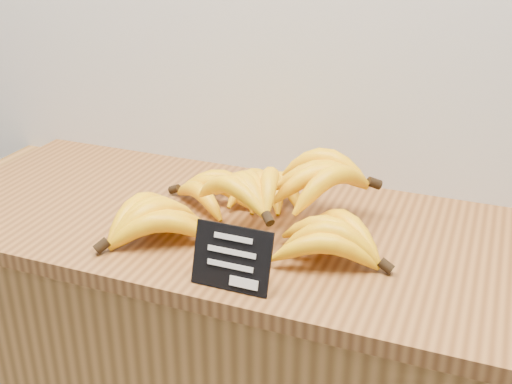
% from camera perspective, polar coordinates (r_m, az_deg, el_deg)
% --- Properties ---
extents(counter_top, '(1.35, 0.54, 0.03)m').
position_cam_1_polar(counter_top, '(1.23, 0.85, -3.53)').
color(counter_top, '#905C2C').
rests_on(counter_top, counter).
extents(chalkboard_sign, '(0.13, 0.04, 0.10)m').
position_cam_1_polar(chalkboard_sign, '(1.02, -2.19, -5.90)').
color(chalkboard_sign, black).
rests_on(chalkboard_sign, counter_top).
extents(banana_pile, '(0.56, 0.40, 0.12)m').
position_cam_1_polar(banana_pile, '(1.20, -0.16, -0.86)').
color(banana_pile, yellow).
rests_on(banana_pile, counter_top).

